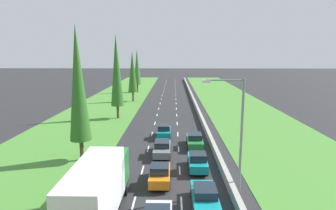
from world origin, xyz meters
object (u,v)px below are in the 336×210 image
at_px(green_sedan_right_lane, 195,140).
at_px(poplar_tree_fifth, 137,67).
at_px(white_box_truck_left_lane, 98,190).
at_px(teal_hatchback_right_lane, 198,161).
at_px(grey_sedan_centre_lane, 162,148).
at_px(teal_hatchback_centre_lane, 164,131).
at_px(poplar_tree_second, 78,84).
at_px(teal_sedan_right_lane_third, 205,197).
at_px(poplar_tree_third, 117,71).
at_px(street_light_mast, 237,127).
at_px(orange_hatchback_centre_lane, 160,174).
at_px(poplar_tree_fourth, 132,72).

relative_size(green_sedan_right_lane, poplar_tree_fifth, 0.37).
distance_m(white_box_truck_left_lane, teal_hatchback_right_lane, 11.07).
distance_m(grey_sedan_centre_lane, teal_hatchback_centre_lane, 6.54).
height_order(green_sedan_right_lane, poplar_tree_second, poplar_tree_second).
bearing_deg(teal_hatchback_centre_lane, grey_sedan_centre_lane, -89.87).
bearing_deg(grey_sedan_centre_lane, teal_sedan_right_lane_third, -71.90).
distance_m(poplar_tree_third, poplar_tree_fifth, 32.54).
height_order(teal_hatchback_centre_lane, poplar_tree_second, poplar_tree_second).
height_order(green_sedan_right_lane, street_light_mast, street_light_mast).
relative_size(teal_sedan_right_lane_third, poplar_tree_third, 0.32).
distance_m(teal_hatchback_centre_lane, white_box_truck_left_lane, 19.17).
bearing_deg(teal_hatchback_centre_lane, orange_hatchback_centre_lane, -89.64).
distance_m(orange_hatchback_centre_lane, teal_hatchback_right_lane, 4.47).
xyz_separation_m(green_sedan_right_lane, poplar_tree_fourth, (-11.68, 31.76, 5.91)).
relative_size(orange_hatchback_centre_lane, teal_hatchback_right_lane, 1.00).
bearing_deg(poplar_tree_second, poplar_tree_third, 89.98).
bearing_deg(green_sedan_right_lane, orange_hatchback_centre_lane, -110.73).
distance_m(poplar_tree_fourth, poplar_tree_fifth, 15.36).
relative_size(grey_sedan_centre_lane, green_sedan_right_lane, 1.00).
bearing_deg(green_sedan_right_lane, street_light_mast, -77.39).
xyz_separation_m(teal_hatchback_centre_lane, poplar_tree_third, (-8.12, 10.85, 7.18)).
distance_m(poplar_tree_fourth, street_light_mast, 44.80).
relative_size(green_sedan_right_lane, poplar_tree_third, 0.32).
bearing_deg(poplar_tree_second, teal_sedan_right_lane_third, -37.44).
bearing_deg(teal_sedan_right_lane_third, street_light_mast, 43.68).
bearing_deg(poplar_tree_second, teal_hatchback_right_lane, -10.80).
distance_m(teal_hatchback_right_lane, poplar_tree_second, 13.75).
height_order(white_box_truck_left_lane, green_sedan_right_lane, white_box_truck_left_lane).
bearing_deg(teal_hatchback_right_lane, grey_sedan_centre_lane, 132.19).
distance_m(orange_hatchback_centre_lane, teal_hatchback_centre_lane, 13.26).
relative_size(teal_hatchback_centre_lane, poplar_tree_third, 0.28).
bearing_deg(poplar_tree_third, orange_hatchback_centre_lane, -71.21).
distance_m(poplar_tree_second, poplar_tree_third, 19.00).
bearing_deg(poplar_tree_third, poplar_tree_second, -90.02).
height_order(poplar_tree_second, street_light_mast, poplar_tree_second).
bearing_deg(poplar_tree_fourth, grey_sedan_centre_lane, -76.96).
bearing_deg(teal_hatchback_right_lane, green_sedan_right_lane, 88.22).
xyz_separation_m(grey_sedan_centre_lane, poplar_tree_fourth, (-8.01, 34.58, 5.91)).
distance_m(teal_sedan_right_lane_third, poplar_tree_fifth, 61.93).
bearing_deg(teal_hatchback_right_lane, white_box_truck_left_lane, -130.04).
bearing_deg(teal_sedan_right_lane_third, grey_sedan_centre_lane, 108.10).
height_order(poplar_tree_second, poplar_tree_fifth, poplar_tree_second).
height_order(orange_hatchback_centre_lane, grey_sedan_centre_lane, orange_hatchback_centre_lane).
relative_size(teal_sedan_right_lane_third, poplar_tree_fifth, 0.37).
height_order(teal_sedan_right_lane_third, poplar_tree_fourth, poplar_tree_fourth).
bearing_deg(green_sedan_right_lane, teal_hatchback_centre_lane, 134.77).
bearing_deg(white_box_truck_left_lane, poplar_tree_second, 113.13).
height_order(teal_sedan_right_lane_third, poplar_tree_third, poplar_tree_third).
relative_size(poplar_tree_fifth, street_light_mast, 1.33).
bearing_deg(poplar_tree_fourth, poplar_tree_fifth, 93.31).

